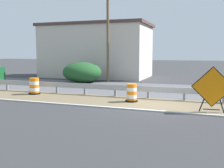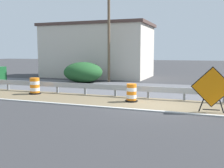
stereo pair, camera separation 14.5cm
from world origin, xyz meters
name	(u,v)px [view 1 (the left image)]	position (x,y,z in m)	size (l,w,h in m)	color
ground_plane	(155,106)	(0.00, 0.00, 0.00)	(160.00, 160.00, 0.00)	#333335
median_dirt_strip	(157,104)	(0.51, 0.00, 0.00)	(3.42, 120.00, 0.01)	#706047
far_lane_asphalt	(170,90)	(5.81, 0.00, 0.00)	(7.19, 120.00, 0.00)	#56565B
curb_near_edge	(150,111)	(-1.30, 0.00, 0.00)	(0.20, 120.00, 0.11)	#ADADA8
guardrail_median	(148,90)	(1.98, 0.79, 0.52)	(0.18, 46.52, 0.71)	#999EA3
warning_sign_diamond	(212,88)	(-0.60, -2.62, 1.07)	(0.16, 1.81, 2.05)	black
traffic_barrel_nearest	(132,94)	(0.67, 1.41, 0.43)	(0.67, 0.67, 0.97)	orange
traffic_barrel_close	(34,87)	(1.11, 7.95, 0.47)	(0.75, 0.75, 1.03)	orange
roadside_shop_near	(96,51)	(13.71, 9.01, 2.84)	(6.33, 11.51, 5.66)	beige
utility_pole_near	(108,30)	(9.35, 6.04, 4.60)	(0.24, 1.80, 8.89)	brown
bush_roadside	(82,72)	(8.12, 8.00, 0.91)	(3.41, 3.41, 1.81)	#1E4C23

